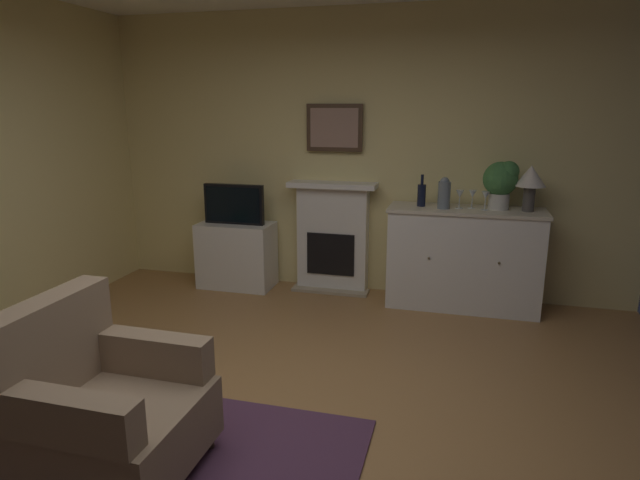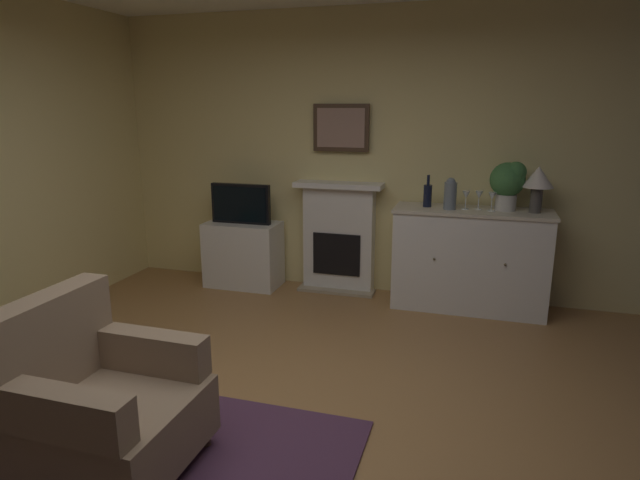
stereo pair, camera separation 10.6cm
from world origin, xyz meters
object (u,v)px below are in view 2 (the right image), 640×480
Objects in this scene: sideboard_cabinet at (470,260)px; potted_plant_small at (509,181)px; table_lamp at (538,180)px; wine_bottle at (428,195)px; wine_glass_center at (479,196)px; tv_cabinet at (244,254)px; framed_picture at (341,128)px; vase_decorative at (450,194)px; potted_plant_fern at (56,320)px; fireplace_unit at (339,237)px; wine_glass_right at (492,197)px; tv_set at (241,204)px; armchair at (99,403)px; wine_glass_left at (466,196)px.

potted_plant_small is (0.28, 0.05, 0.72)m from sideboard_cabinet.
wine_bottle is (-0.92, 0.02, -0.17)m from table_lamp.
wine_glass_center is 0.22× the size of tv_cabinet.
framed_picture is at bearing 166.64° from wine_bottle.
potted_plant_fern is at bearing -147.12° from vase_decorative.
wine_glass_right is (1.43, -0.20, 0.50)m from fireplace_unit.
tv_set is (-2.40, 0.02, -0.19)m from wine_glass_right.
wine_glass_right is 0.38× the size of potted_plant_fern.
tv_cabinet is 0.82× the size of armchair.
vase_decorative is at bearing -14.25° from framed_picture.
sideboard_cabinet is 3.36m from armchair.
sideboard_cabinet is at bearing 13.87° from vase_decorative.
framed_picture is 1.45m from wine_glass_center.
framed_picture is at bearing 90.00° from fireplace_unit.
wine_glass_right is at bearing -4.32° from wine_bottle.
potted_plant_fern is (-2.75, -1.78, -0.81)m from vase_decorative.
armchair is (-2.22, -2.89, -0.83)m from table_lamp.
table_lamp is (1.79, -0.22, -0.41)m from framed_picture.
framed_picture is 1.25m from tv_set.
wine_glass_center is at bearing 155.77° from wine_glass_right.
wine_glass_right reaches higher than potted_plant_fern.
wine_bottle is 1.76× the size of wine_glass_left.
wine_glass_left is at bearing -3.96° from wine_bottle.
wine_glass_right is at bearing -150.58° from potted_plant_small.
wine_glass_left reaches higher than tv_cabinet.
tv_set is (-2.05, 0.04, -0.20)m from vase_decorative.
potted_plant_small reaches higher than tv_cabinet.
sideboard_cabinet is at bearing -170.78° from potted_plant_small.
vase_decorative is at bearing -18.02° from wine_bottle.
table_lamp is 0.93× the size of potted_plant_fern.
tv_cabinet is (-1.85, -0.00, -0.70)m from wine_bottle.
wine_bottle is 0.45m from wine_glass_center.
wine_glass_right is 2.41m from tv_set.
potted_plant_small is (1.55, -0.18, -0.43)m from framed_picture.
armchair is (-1.75, -2.92, -0.67)m from wine_glass_center.
potted_plant_fern is at bearing -111.11° from tv_set.
tv_cabinet is at bearing -179.79° from wine_glass_center.
armchair is (-1.64, -2.89, -0.67)m from wine_glass_left.
wine_glass_center is at bearing -8.60° from framed_picture.
potted_plant_fern is (-2.88, -1.82, -0.80)m from wine_glass_left.
vase_decorative is 3.29m from armchair.
wine_glass_center is at bearing -6.66° from fireplace_unit.
armchair is (-1.71, -2.89, -0.08)m from sideboard_cabinet.
wine_glass_center is at bearing 0.95° from wine_bottle.
wine_glass_left is 2.30m from tv_cabinet.
table_lamp is at bearing -10.98° from potted_plant_small.
tv_set reaches higher than armchair.
wine_glass_left is at bearing 175.13° from wine_glass_right.
tv_set is at bearing -178.79° from potted_plant_small.
vase_decorative is at bearing -176.17° from wine_glass_right.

